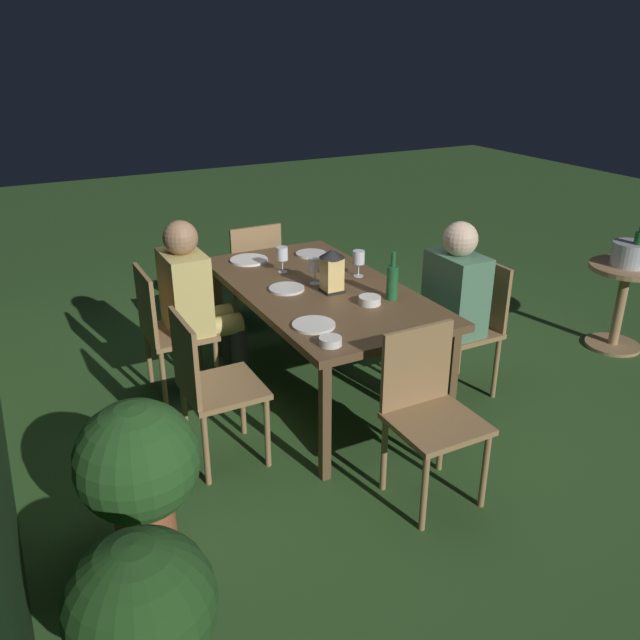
{
  "coord_description": "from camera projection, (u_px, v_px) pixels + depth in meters",
  "views": [
    {
      "loc": [
        -3.3,
        1.73,
        2.14
      ],
      "look_at": [
        0.0,
        0.0,
        0.52
      ],
      "focal_mm": 36.4,
      "sensor_mm": 36.0,
      "label": 1
    }
  ],
  "objects": [
    {
      "name": "wine_glass_a",
      "position": [
        359.0,
        259.0,
        4.11
      ],
      "size": [
        0.08,
        0.08,
        0.17
      ],
      "color": "silver",
      "rests_on": "dining_table"
    },
    {
      "name": "dining_table",
      "position": [
        320.0,
        295.0,
        4.0
      ],
      "size": [
        1.77,
        0.94,
        0.74
      ],
      "color": "brown",
      "rests_on": "ground"
    },
    {
      "name": "wine_glass_c",
      "position": [
        282.0,
        255.0,
        4.19
      ],
      "size": [
        0.08,
        0.08,
        0.17
      ],
      "color": "silver",
      "rests_on": "dining_table"
    },
    {
      "name": "ice_bucket",
      "position": [
        631.0,
        253.0,
        4.6
      ],
      "size": [
        0.26,
        0.26,
        0.34
      ],
      "color": "#B2B7BF",
      "rests_on": "side_table"
    },
    {
      "name": "plate_d",
      "position": [
        311.0,
        254.0,
        4.57
      ],
      "size": [
        0.21,
        0.21,
        0.01
      ],
      "primitive_type": "cylinder",
      "color": "silver",
      "rests_on": "dining_table"
    },
    {
      "name": "chair_side_right_b",
      "position": [
        167.0,
        327.0,
        4.03
      ],
      "size": [
        0.42,
        0.4,
        0.87
      ],
      "color": "#937047",
      "rests_on": "ground"
    },
    {
      "name": "person_in_mustard",
      "position": [
        196.0,
        299.0,
        4.05
      ],
      "size": [
        0.38,
        0.47,
        1.15
      ],
      "color": "tan",
      "rests_on": "ground"
    },
    {
      "name": "potted_plant_corner",
      "position": [
        138.0,
        468.0,
        2.79
      ],
      "size": [
        0.54,
        0.54,
        0.75
      ],
      "color": "#9E5133",
      "rests_on": "ground"
    },
    {
      "name": "green_bottle_on_table",
      "position": [
        392.0,
        282.0,
        3.75
      ],
      "size": [
        0.07,
        0.07,
        0.29
      ],
      "color": "#1E5B2D",
      "rests_on": "dining_table"
    },
    {
      "name": "side_table",
      "position": [
        623.0,
        293.0,
        4.73
      ],
      "size": [
        0.53,
        0.53,
        0.64
      ],
      "color": "#9E7A51",
      "rests_on": "ground"
    },
    {
      "name": "plate_b",
      "position": [
        314.0,
        325.0,
        3.43
      ],
      "size": [
        0.23,
        0.23,
        0.01
      ],
      "primitive_type": "cylinder",
      "color": "white",
      "rests_on": "dining_table"
    },
    {
      "name": "lantern_centerpiece",
      "position": [
        332.0,
        268.0,
        3.85
      ],
      "size": [
        0.15,
        0.15,
        0.27
      ],
      "color": "black",
      "rests_on": "dining_table"
    },
    {
      "name": "wine_glass_b",
      "position": [
        315.0,
        266.0,
        3.99
      ],
      "size": [
        0.08,
        0.08,
        0.17
      ],
      "color": "silver",
      "rests_on": "dining_table"
    },
    {
      "name": "potted_plant_by_hedge",
      "position": [
        143.0,
        618.0,
        2.14
      ],
      "size": [
        0.5,
        0.5,
        0.69
      ],
      "color": "#9E5133",
      "rests_on": "ground"
    },
    {
      "name": "ground_plane",
      "position": [
        320.0,
        392.0,
        4.27
      ],
      "size": [
        16.0,
        16.0,
        0.0
      ],
      "primitive_type": "plane",
      "color": "#2D5123"
    },
    {
      "name": "plate_a",
      "position": [
        287.0,
        289.0,
        3.93
      ],
      "size": [
        0.22,
        0.22,
        0.01
      ],
      "primitive_type": "cylinder",
      "color": "silver",
      "rests_on": "dining_table"
    },
    {
      "name": "chair_side_left_a",
      "position": [
        469.0,
        321.0,
        4.12
      ],
      "size": [
        0.42,
        0.4,
        0.87
      ],
      "color": "#937047",
      "rests_on": "ground"
    },
    {
      "name": "person_in_green",
      "position": [
        446.0,
        304.0,
        3.98
      ],
      "size": [
        0.38,
        0.47,
        1.15
      ],
      "color": "#4C7A5B",
      "rests_on": "ground"
    },
    {
      "name": "bowl_olives",
      "position": [
        330.0,
        341.0,
        3.22
      ],
      "size": [
        0.12,
        0.12,
        0.04
      ],
      "color": "silver",
      "rests_on": "dining_table"
    },
    {
      "name": "chair_side_right_a",
      "position": [
        209.0,
        383.0,
        3.38
      ],
      "size": [
        0.42,
        0.4,
        0.87
      ],
      "color": "#937047",
      "rests_on": "ground"
    },
    {
      "name": "chair_head_near",
      "position": [
        428.0,
        408.0,
        3.15
      ],
      "size": [
        0.4,
        0.42,
        0.87
      ],
      "color": "#937047",
      "rests_on": "ground"
    },
    {
      "name": "chair_head_far",
      "position": [
        252.0,
        272.0,
        5.0
      ],
      "size": [
        0.4,
        0.42,
        0.87
      ],
      "color": "#937047",
      "rests_on": "ground"
    },
    {
      "name": "bowl_bread",
      "position": [
        370.0,
        300.0,
        3.71
      ],
      "size": [
        0.13,
        0.13,
        0.05
      ],
      "color": "silver",
      "rests_on": "dining_table"
    },
    {
      "name": "plate_c",
      "position": [
        249.0,
        260.0,
        4.44
      ],
      "size": [
        0.26,
        0.26,
        0.01
      ],
      "primitive_type": "cylinder",
      "color": "white",
      "rests_on": "dining_table"
    }
  ]
}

